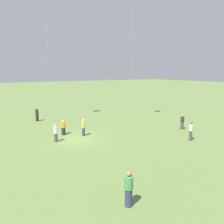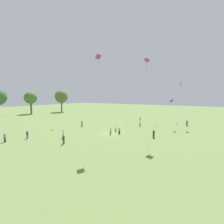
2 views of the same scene
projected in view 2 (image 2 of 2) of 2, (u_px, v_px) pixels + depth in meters
name	position (u px, v px, depth m)	size (l,w,h in m)	color
ground_plane	(110.00, 133.00, 35.06)	(240.00, 240.00, 0.00)	olive
tree_3	(31.00, 98.00, 73.71)	(5.97, 5.97, 10.91)	brown
tree_4	(61.00, 97.00, 82.96)	(6.96, 6.96, 11.95)	brown
person_0	(64.00, 140.00, 27.25)	(0.51, 0.51, 1.64)	#4C4C51
person_1	(154.00, 134.00, 31.14)	(0.46, 0.46, 1.74)	#232328
person_2	(187.00, 123.00, 43.71)	(0.57, 0.57, 1.70)	#333D5B
person_3	(140.00, 120.00, 49.83)	(0.49, 0.49, 1.75)	#847056
person_4	(111.00, 131.00, 34.09)	(0.42, 0.42, 1.71)	#333D5B
person_5	(140.00, 123.00, 43.38)	(0.40, 0.40, 1.82)	#333D5B
person_6	(63.00, 134.00, 31.06)	(0.45, 0.45, 1.81)	#4C4C51
person_7	(5.00, 138.00, 28.29)	(0.42, 0.42, 1.75)	#333D5B
person_8	(119.00, 131.00, 34.67)	(0.47, 0.47, 1.57)	#232328
person_9	(82.00, 124.00, 42.92)	(0.53, 0.53, 1.77)	#333D5B
person_10	(116.00, 128.00, 36.76)	(0.50, 0.50, 1.63)	#4C4C51
person_11	(27.00, 135.00, 30.69)	(0.61, 0.61, 1.67)	#847056
kite_0	(181.00, 85.00, 42.03)	(1.27, 1.06, 12.47)	purple
kite_1	(98.00, 61.00, 24.94)	(1.10, 0.98, 15.54)	purple
kite_2	(128.00, 80.00, 56.24)	(1.03, 0.98, 15.99)	orange
kite_3	(172.00, 102.00, 40.20)	(1.06, 0.97, 7.78)	blue
kite_4	(155.00, 92.00, 49.21)	(0.80, 0.79, 10.91)	purple
kite_5	(147.00, 64.00, 29.20)	(1.14, 1.22, 15.95)	purple
kite_6	(70.00, 65.00, 48.20)	(1.05, 1.18, 20.04)	purple
picnic_bag_0	(177.00, 124.00, 45.68)	(0.45, 0.29, 0.28)	#A58459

